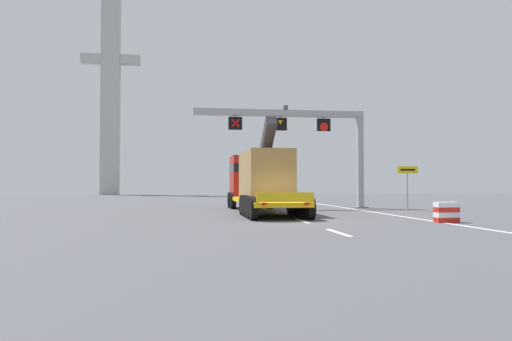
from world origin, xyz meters
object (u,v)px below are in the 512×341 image
at_px(overhead_lane_gantry, 303,129).
at_px(heavy_haul_truck_yellow, 259,179).
at_px(crash_barrier_striped, 446,212).
at_px(bridge_pylon_distant, 111,83).
at_px(exit_sign_yellow, 407,178).

xyz_separation_m(overhead_lane_gantry, heavy_haul_truck_yellow, (-3.58, -3.08, -3.53)).
relative_size(crash_barrier_striped, bridge_pylon_distant, 0.03).
bearing_deg(bridge_pylon_distant, exit_sign_yellow, -62.60).
distance_m(exit_sign_yellow, crash_barrier_striped, 9.49).
xyz_separation_m(overhead_lane_gantry, bridge_pylon_distant, (-19.78, 45.63, 11.99)).
height_order(heavy_haul_truck_yellow, exit_sign_yellow, heavy_haul_truck_yellow).
height_order(overhead_lane_gantry, bridge_pylon_distant, bridge_pylon_distant).
xyz_separation_m(exit_sign_yellow, crash_barrier_striped, (-2.48, -9.01, -1.65)).
xyz_separation_m(heavy_haul_truck_yellow, exit_sign_yellow, (9.41, -0.71, 0.11)).
relative_size(heavy_haul_truck_yellow, exit_sign_yellow, 4.99).
relative_size(overhead_lane_gantry, crash_barrier_striped, 12.08).
distance_m(heavy_haul_truck_yellow, exit_sign_yellow, 9.44).
height_order(exit_sign_yellow, bridge_pylon_distant, bridge_pylon_distant).
xyz_separation_m(heavy_haul_truck_yellow, crash_barrier_striped, (6.94, -9.72, -1.54)).
height_order(heavy_haul_truck_yellow, bridge_pylon_distant, bridge_pylon_distant).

